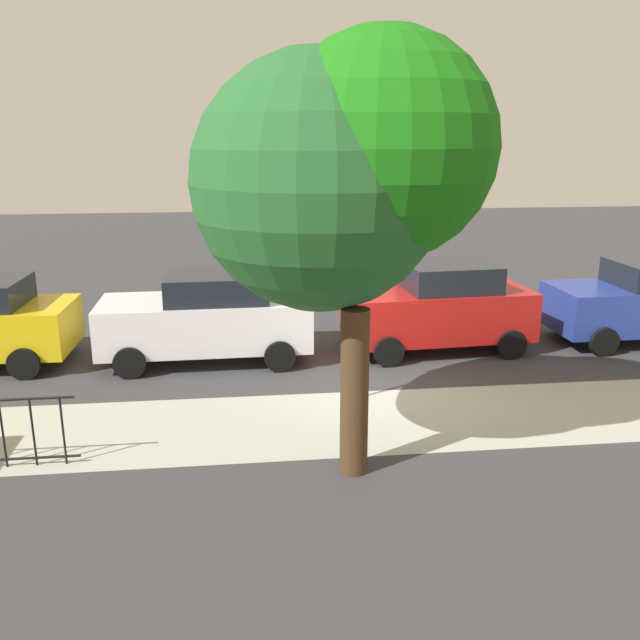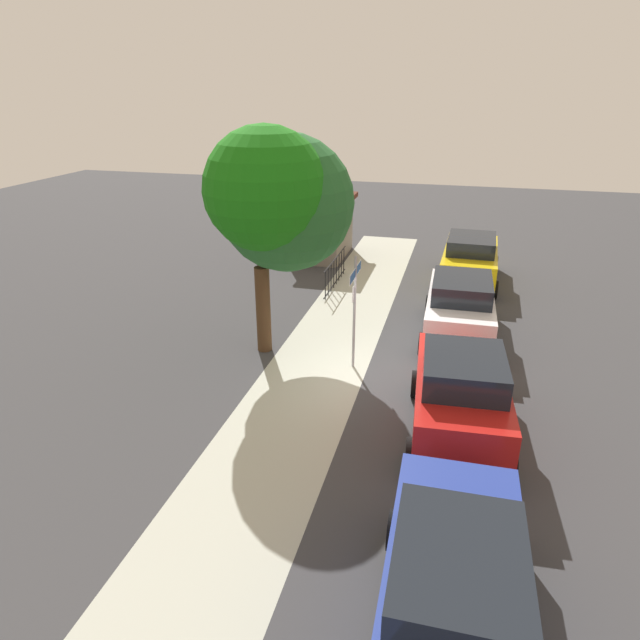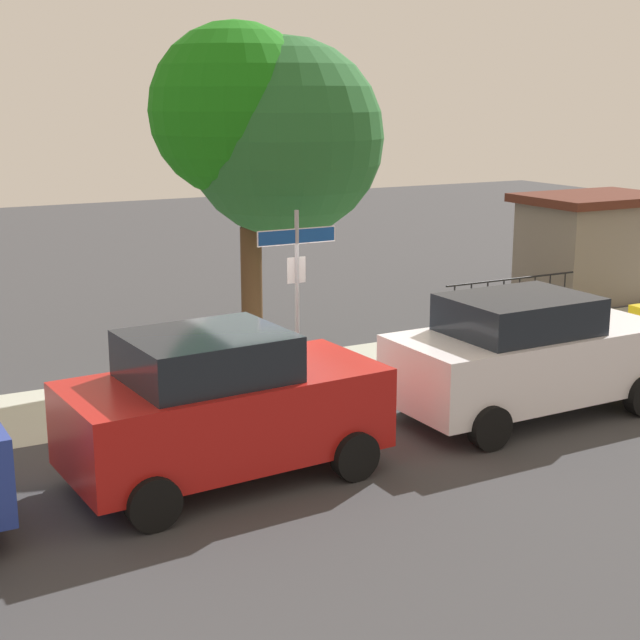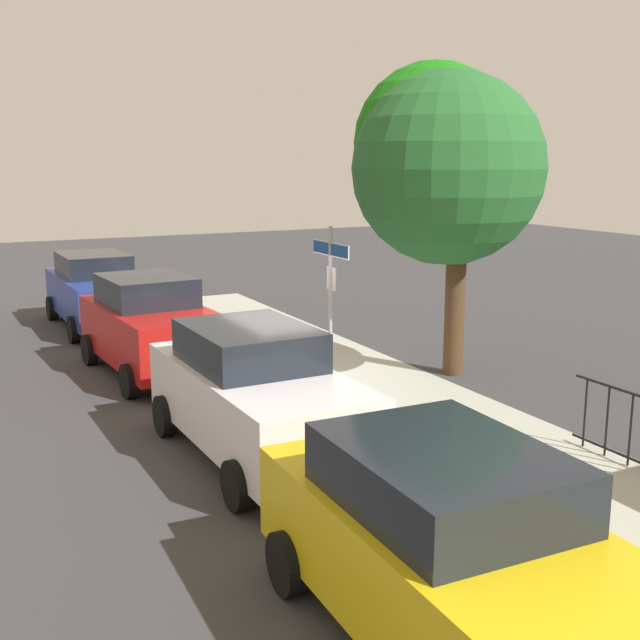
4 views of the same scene
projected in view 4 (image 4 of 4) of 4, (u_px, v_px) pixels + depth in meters
name	position (u px, v px, depth m)	size (l,w,h in m)	color
ground_plane	(299.00, 381.00, 15.03)	(60.00, 60.00, 0.00)	#38383A
sidewalk_strip	(412.00, 400.00, 13.86)	(24.00, 2.60, 0.00)	#ACAE9F
street_sign	(330.00, 279.00, 14.31)	(1.38, 0.07, 3.03)	#9EA0A5
shade_tree	(444.00, 158.00, 14.30)	(4.12, 3.53, 6.07)	#47311D
car_blue	(97.00, 291.00, 19.76)	(4.45, 2.08, 1.87)	#253895
car_red	(151.00, 326.00, 15.43)	(4.14, 2.25, 1.95)	#B01814
car_white	(255.00, 393.00, 11.09)	(4.41, 2.12, 1.89)	white
car_yellow	(456.00, 554.00, 6.60)	(4.57, 2.20, 1.82)	gold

